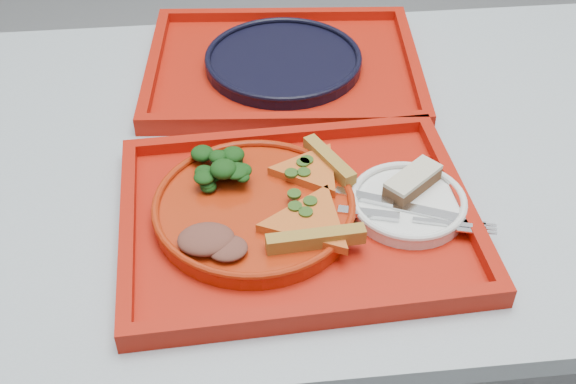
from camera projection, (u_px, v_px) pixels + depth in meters
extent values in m
cube|color=#9AA4AD|center=(415.00, 149.00, 1.09)|extent=(1.60, 0.80, 0.03)
cylinder|color=gray|center=(23.00, 219.00, 1.52)|extent=(0.05, 0.05, 0.72)
cube|color=#A71608|center=(297.00, 221.00, 0.94)|extent=(0.46, 0.37, 0.01)
cube|color=#A71608|center=(283.00, 69.00, 1.21)|extent=(0.48, 0.39, 0.01)
cylinder|color=#A5250B|center=(254.00, 210.00, 0.93)|extent=(0.26, 0.26, 0.02)
cylinder|color=white|center=(408.00, 205.00, 0.94)|extent=(0.15, 0.15, 0.01)
cylinder|color=black|center=(283.00, 62.00, 1.20)|extent=(0.26, 0.26, 0.02)
ellipsoid|color=black|center=(214.00, 164.00, 0.95)|extent=(0.08, 0.07, 0.04)
ellipsoid|color=brown|center=(206.00, 239.00, 0.86)|extent=(0.07, 0.06, 0.02)
cube|color=#4B2C19|center=(412.00, 183.00, 0.95)|extent=(0.09, 0.08, 0.02)
cube|color=beige|center=(413.00, 176.00, 0.94)|extent=(0.09, 0.08, 0.01)
cube|color=silver|center=(405.00, 206.00, 0.92)|extent=(0.18, 0.09, 0.01)
cube|color=silver|center=(411.00, 219.00, 0.91)|extent=(0.18, 0.07, 0.01)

